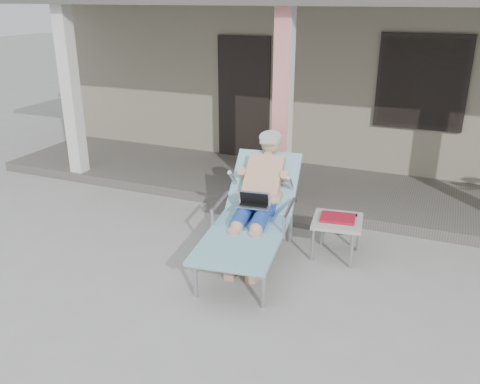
% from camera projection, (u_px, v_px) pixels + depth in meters
% --- Properties ---
extents(ground, '(60.00, 60.00, 0.00)m').
position_uv_depth(ground, '(216.00, 285.00, 5.40)').
color(ground, '#9E9E99').
rests_on(ground, ground).
extents(house, '(10.40, 5.40, 3.30)m').
position_uv_depth(house, '(349.00, 59.00, 10.39)').
color(house, gray).
rests_on(house, ground).
extents(porch_deck, '(10.00, 2.00, 0.15)m').
position_uv_depth(porch_deck, '(297.00, 187.00, 7.95)').
color(porch_deck, '#605B56').
rests_on(porch_deck, ground).
extents(porch_overhang, '(10.00, 2.30, 2.85)m').
position_uv_depth(porch_overhang, '(304.00, 2.00, 6.93)').
color(porch_overhang, silver).
rests_on(porch_overhang, porch_deck).
extents(porch_step, '(2.00, 0.30, 0.07)m').
position_uv_depth(porch_step, '(273.00, 216.00, 6.98)').
color(porch_step, '#605B56').
rests_on(porch_step, ground).
extents(lounger, '(1.06, 2.21, 1.40)m').
position_uv_depth(lounger, '(255.00, 186.00, 5.74)').
color(lounger, '#B7B7BC').
rests_on(lounger, ground).
extents(side_table, '(0.63, 0.63, 0.50)m').
position_uv_depth(side_table, '(337.00, 223.00, 5.86)').
color(side_table, '#AEAEA9').
rests_on(side_table, ground).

